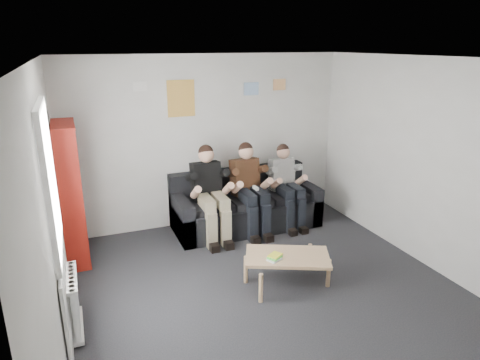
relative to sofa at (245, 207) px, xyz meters
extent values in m
plane|color=black|center=(-0.48, -2.06, -0.32)|extent=(5.00, 5.00, 0.00)
plane|color=silver|center=(-0.48, -2.06, 2.38)|extent=(5.00, 5.00, 0.00)
plane|color=silver|center=(-0.48, 0.44, 1.03)|extent=(4.50, 0.00, 4.50)
plane|color=silver|center=(-0.48, -4.56, 1.03)|extent=(4.50, 0.00, 4.50)
plane|color=silver|center=(-2.73, -2.06, 1.03)|extent=(0.00, 5.00, 5.00)
plane|color=silver|center=(1.77, -2.06, 1.03)|extent=(0.00, 5.00, 5.00)
cube|color=black|center=(0.00, -0.05, -0.10)|extent=(2.31, 0.94, 0.44)
cube|color=black|center=(0.00, 0.32, 0.34)|extent=(2.31, 0.21, 0.45)
cube|color=black|center=(-1.06, -0.05, -0.01)|extent=(0.19, 0.94, 0.63)
cube|color=black|center=(1.06, -0.05, -0.01)|extent=(0.19, 0.94, 0.63)
cube|color=black|center=(0.00, -0.13, 0.17)|extent=(1.93, 0.65, 0.10)
cube|color=maroon|center=(-2.57, -0.17, 0.62)|extent=(0.28, 0.85, 1.89)
cube|color=tan|center=(-0.20, -1.85, 0.06)|extent=(1.00, 0.55, 0.04)
cylinder|color=tan|center=(-0.66, -2.08, -0.14)|extent=(0.05, 0.05, 0.36)
cylinder|color=tan|center=(0.25, -2.08, -0.14)|extent=(0.05, 0.05, 0.36)
cylinder|color=tan|center=(-0.66, -1.63, -0.14)|extent=(0.05, 0.05, 0.36)
cylinder|color=tan|center=(0.25, -1.63, -0.14)|extent=(0.05, 0.05, 0.36)
cube|color=silver|center=(-0.41, -1.90, 0.09)|extent=(0.16, 0.12, 0.01)
cube|color=green|center=(-0.39, -1.88, 0.10)|extent=(0.16, 0.12, 0.01)
cube|color=yellow|center=(-0.37, -1.85, 0.11)|extent=(0.16, 0.12, 0.01)
cube|color=black|center=(-0.64, 0.01, 0.52)|extent=(0.43, 0.32, 0.61)
sphere|color=#D8A183|center=(-0.64, -0.03, 0.94)|extent=(0.24, 0.24, 0.24)
sphere|color=black|center=(-0.64, -0.01, 0.97)|extent=(0.23, 0.23, 0.23)
cube|color=gray|center=(-0.64, -0.31, 0.30)|extent=(0.39, 0.50, 0.16)
cube|color=gray|center=(-0.64, -0.55, -0.05)|extent=(0.37, 0.15, 0.54)
cube|color=black|center=(-0.64, -0.61, -0.27)|extent=(0.37, 0.28, 0.11)
cube|color=#4B2719|center=(0.00, 0.01, 0.51)|extent=(0.42, 0.31, 0.60)
sphere|color=#D8A183|center=(0.00, -0.03, 0.92)|extent=(0.23, 0.23, 0.23)
sphere|color=black|center=(0.00, -0.02, 0.96)|extent=(0.22, 0.22, 0.22)
cube|color=black|center=(0.00, -0.31, 0.30)|extent=(0.38, 0.49, 0.16)
cube|color=black|center=(0.00, -0.54, -0.05)|extent=(0.36, 0.15, 0.54)
cube|color=black|center=(0.00, -0.60, -0.27)|extent=(0.36, 0.28, 0.11)
cube|color=white|center=(0.00, -0.41, 0.46)|extent=(0.04, 0.15, 0.04)
cube|color=white|center=(0.64, 0.00, 0.48)|extent=(0.39, 0.28, 0.54)
sphere|color=#D8A183|center=(0.64, -0.04, 0.86)|extent=(0.21, 0.21, 0.21)
sphere|color=black|center=(0.64, -0.02, 0.89)|extent=(0.20, 0.20, 0.20)
cube|color=black|center=(0.64, -0.29, 0.29)|extent=(0.35, 0.44, 0.14)
cube|color=black|center=(0.64, -0.50, -0.05)|extent=(0.33, 0.13, 0.54)
cube|color=black|center=(0.64, -0.56, -0.27)|extent=(0.33, 0.25, 0.10)
cylinder|color=white|center=(-2.63, -2.14, 0.03)|extent=(0.06, 0.06, 0.60)
cylinder|color=white|center=(-2.63, -2.06, 0.03)|extent=(0.06, 0.06, 0.60)
cylinder|color=white|center=(-2.63, -1.98, 0.03)|extent=(0.06, 0.06, 0.60)
cylinder|color=white|center=(-2.63, -1.90, 0.03)|extent=(0.06, 0.06, 0.60)
cylinder|color=white|center=(-2.63, -1.82, 0.03)|extent=(0.06, 0.06, 0.60)
cylinder|color=white|center=(-2.63, -1.74, 0.03)|extent=(0.06, 0.06, 0.60)
cylinder|color=white|center=(-2.63, -1.66, 0.03)|extent=(0.06, 0.06, 0.60)
cylinder|color=white|center=(-2.63, -1.58, 0.03)|extent=(0.06, 0.06, 0.60)
cube|color=white|center=(-2.63, -1.86, -0.25)|extent=(0.10, 0.64, 0.04)
cube|color=white|center=(-2.63, -1.86, 0.31)|extent=(0.10, 0.64, 0.04)
cube|color=white|center=(-2.71, -1.86, 1.33)|extent=(0.02, 1.00, 1.30)
cube|color=white|center=(-2.70, -1.86, 2.01)|extent=(0.05, 1.12, 0.06)
cube|color=white|center=(-2.70, -1.86, 0.65)|extent=(0.05, 1.12, 0.06)
cube|color=white|center=(-2.70, -1.86, 0.13)|extent=(0.03, 1.30, 0.90)
cube|color=#D5D14B|center=(-0.88, 0.42, 1.73)|extent=(0.42, 0.01, 0.55)
cube|color=#408DDA|center=(0.27, 0.42, 1.83)|extent=(0.25, 0.01, 0.20)
cube|color=#BA3A72|center=(0.77, 0.42, 1.88)|extent=(0.22, 0.01, 0.18)
cube|color=white|center=(-1.48, 0.42, 1.93)|extent=(0.20, 0.01, 0.14)
camera|label=1|loc=(-2.45, -5.95, 2.53)|focal=32.00mm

